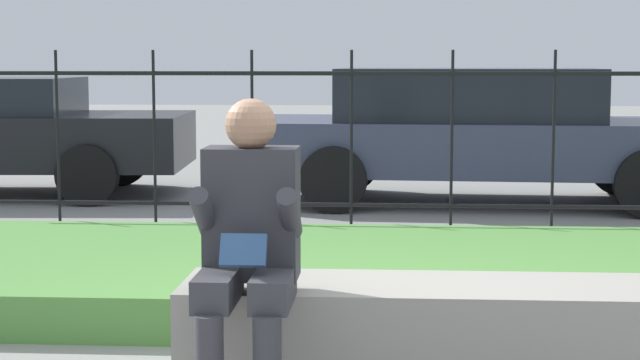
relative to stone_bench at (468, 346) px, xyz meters
name	(u,v)px	position (x,y,z in m)	size (l,w,h in m)	color
stone_bench	(468,346)	(0.00, 0.00, 0.00)	(2.47, 0.59, 0.49)	gray
person_seated_reader	(248,244)	(-0.90, -0.33, 0.49)	(0.42, 0.73, 1.29)	black
grass_berm	(403,276)	(-0.26, 1.97, -0.10)	(9.86, 2.54, 0.25)	#569342
iron_fence	(401,142)	(-0.26, 3.86, 0.58)	(7.86, 0.03, 1.53)	black
car_parked_center	(480,131)	(0.55, 6.35, 0.51)	(4.78, 2.15, 1.36)	#383D56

